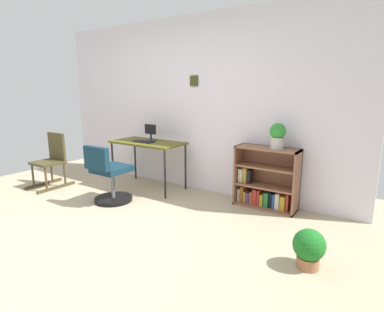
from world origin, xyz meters
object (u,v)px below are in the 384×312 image
Objects in this scene: keyboard at (144,141)px; rocking_chair at (52,160)px; bookshelf_low at (265,181)px; office_chair at (109,178)px; potted_plant_on_shelf at (278,135)px; desk at (148,145)px; potted_plant_floor at (309,248)px; monitor at (151,133)px.

keyboard is 0.39× the size of rocking_chair.
bookshelf_low is (1.85, 0.31, -0.40)m from keyboard.
office_chair is 2.52× the size of potted_plant_on_shelf.
rocking_chair is 3.34m from bookshelf_low.
desk is 1.41× the size of office_chair.
keyboard is 1.92m from bookshelf_low.
desk is 3.21× the size of potted_plant_floor.
potted_plant_on_shelf reaches higher than office_chair.
bookshelf_low is 1.47m from potted_plant_floor.
office_chair is 1.00× the size of bookshelf_low.
desk is at bearing 89.12° from office_chair.
rocking_chair reaches higher than desk.
bookshelf_low is at bearing 7.68° from desk.
office_chair is (-0.00, -0.88, -0.51)m from monitor.
keyboard is (-0.02, -0.15, -0.11)m from monitor.
keyboard reaches higher than potted_plant_floor.
rocking_chair is 4.03m from potted_plant_floor.
potted_plant_on_shelf is at bearing 3.26° from monitor.
monitor is 1.91m from bookshelf_low.
bookshelf_low reaches higher than potted_plant_floor.
desk is 3.56× the size of potted_plant_on_shelf.
potted_plant_on_shelf is (3.31, 0.99, 0.55)m from rocking_chair.
potted_plant_floor is at bearing -54.53° from bookshelf_low.
monitor is at bearing -176.74° from potted_plant_on_shelf.
potted_plant_on_shelf is at bearing -19.72° from bookshelf_low.
desk is 0.86m from office_chair.
potted_plant_floor is at bearing -2.22° from rocking_chair.
monitor reaches higher than keyboard.
potted_plant_on_shelf is at bearing 26.56° from office_chair.
rocking_chair is (-1.34, -0.87, -0.42)m from monitor.
potted_plant_on_shelf is (1.98, 0.99, 0.63)m from office_chair.
desk is 1.41× the size of bookshelf_low.
monitor is 0.32× the size of bookshelf_low.
office_chair is at bearing -150.48° from bookshelf_low.
rocking_chair is 2.39× the size of potted_plant_floor.
rocking_chair is at bearing -146.81° from monitor.
office_chair is 0.95× the size of rocking_chair.
keyboard is 1.04× the size of potted_plant_on_shelf.
potted_plant_on_shelf reaches higher than rocking_chair.
office_chair is at bearing -153.44° from potted_plant_on_shelf.
bookshelf_low is (3.17, 1.04, -0.09)m from rocking_chair.
monitor is at bearing 96.69° from desk.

